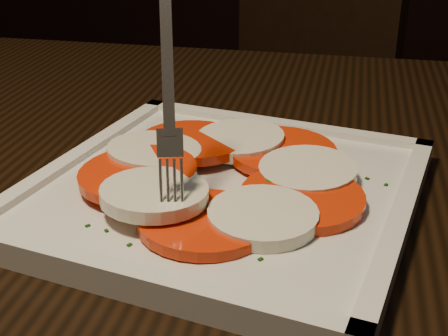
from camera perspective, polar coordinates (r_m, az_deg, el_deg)
name	(u,v)px	position (r m, az deg, el deg)	size (l,w,h in m)	color
table	(161,244)	(0.64, -5.83, -6.93)	(1.28, 0.93, 0.75)	black
chair	(288,95)	(1.45, 5.92, 6.68)	(0.54, 0.54, 0.93)	black
plate	(224,193)	(0.51, 0.00, -2.30)	(0.29, 0.29, 0.01)	silver
caprese_salad	(224,174)	(0.50, 0.00, -0.53)	(0.24, 0.23, 0.03)	red
fork	(168,78)	(0.45, -5.14, 8.20)	(0.03, 0.08, 0.15)	white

